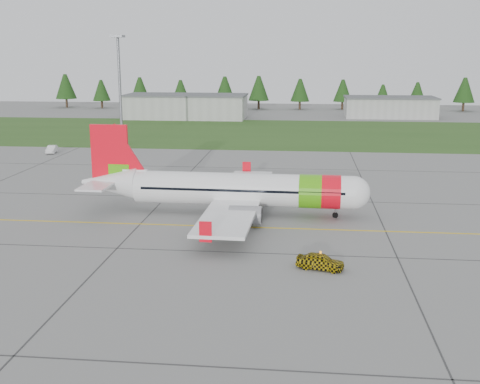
# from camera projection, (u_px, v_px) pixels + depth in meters

# --- Properties ---
(ground) EXTENTS (320.00, 320.00, 0.00)m
(ground) POSITION_uv_depth(u_px,v_px,m) (282.00, 254.00, 53.07)
(ground) COLOR gray
(ground) RESTS_ON ground
(aircraft) EXTENTS (31.94, 29.34, 9.68)m
(aircraft) POSITION_uv_depth(u_px,v_px,m) (236.00, 190.00, 65.50)
(aircraft) COLOR white
(aircraft) RESTS_ON ground
(follow_me_car) EXTENTS (1.70, 1.87, 3.93)m
(follow_me_car) POSITION_uv_depth(u_px,v_px,m) (321.00, 246.00, 48.98)
(follow_me_car) COLOR gold
(follow_me_car) RESTS_ON ground
(service_van) EXTENTS (1.64, 1.58, 4.05)m
(service_van) POSITION_uv_depth(u_px,v_px,m) (51.00, 142.00, 105.83)
(service_van) COLOR white
(service_van) RESTS_ON ground
(grass_strip) EXTENTS (320.00, 50.00, 0.03)m
(grass_strip) POSITION_uv_depth(u_px,v_px,m) (296.00, 133.00, 132.49)
(grass_strip) COLOR #30561E
(grass_strip) RESTS_ON ground
(taxi_guideline) EXTENTS (120.00, 0.25, 0.02)m
(taxi_guideline) POSITION_uv_depth(u_px,v_px,m) (285.00, 228.00, 60.82)
(taxi_guideline) COLOR gold
(taxi_guideline) RESTS_ON ground
(hangar_west) EXTENTS (32.00, 14.00, 6.00)m
(hangar_west) POSITION_uv_depth(u_px,v_px,m) (186.00, 107.00, 162.00)
(hangar_west) COLOR #A8A8A3
(hangar_west) RESTS_ON ground
(hangar_east) EXTENTS (24.00, 12.00, 5.20)m
(hangar_east) POSITION_uv_depth(u_px,v_px,m) (390.00, 108.00, 164.22)
(hangar_east) COLOR #A8A8A3
(hangar_east) RESTS_ON ground
(floodlight_mast) EXTENTS (0.50, 0.50, 20.00)m
(floodlight_mast) POSITION_uv_depth(u_px,v_px,m) (120.00, 94.00, 110.25)
(floodlight_mast) COLOR slate
(floodlight_mast) RESTS_ON ground
(treeline) EXTENTS (160.00, 8.00, 10.00)m
(treeline) POSITION_uv_depth(u_px,v_px,m) (299.00, 93.00, 185.60)
(treeline) COLOR #1C3F14
(treeline) RESTS_ON ground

